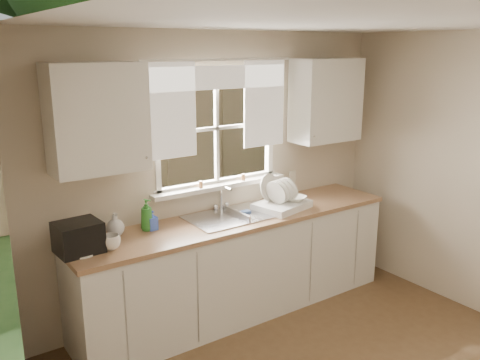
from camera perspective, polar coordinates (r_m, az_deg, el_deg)
room_walls at (r=3.17m, az=18.13°, el=-6.68°), size 3.62×4.02×2.50m
ceiling at (r=3.01m, az=19.08°, el=16.75°), size 3.60×4.00×0.02m
window at (r=4.58m, az=-2.51°, el=3.77°), size 1.38×0.16×1.06m
curtains at (r=4.48m, az=-2.22°, el=9.30°), size 1.50×0.03×0.81m
base_cabinets at (r=4.65m, az=-0.21°, el=-9.69°), size 3.00×0.62×0.87m
countertop at (r=4.48m, az=-0.22°, el=-4.38°), size 3.04×0.65×0.04m
upper_cabinet_left at (r=3.87m, az=-15.75°, el=6.69°), size 0.70×0.33×0.80m
upper_cabinet_right at (r=5.10m, az=9.64°, el=8.82°), size 0.70×0.33×0.80m
wall_outlet at (r=5.17m, az=5.90°, el=0.35°), size 0.08×0.01×0.12m
sill_jars at (r=4.61m, az=-1.96°, el=-0.08°), size 0.50×0.04×0.06m
sink at (r=4.52m, az=-0.45°, el=-4.90°), size 0.88×0.52×0.40m
dish_rack at (r=4.68m, az=4.65°, el=-2.43°), size 0.55×0.46×0.31m
bowl at (r=4.73m, az=6.31°, el=-2.09°), size 0.24×0.24×0.05m
soap_bottle_a at (r=4.18m, az=-10.44°, el=-3.87°), size 0.13×0.13×0.26m
soap_bottle_b at (r=4.19m, az=-9.83°, el=-4.48°), size 0.08×0.08×0.16m
soap_bottle_c at (r=4.13m, az=-13.85°, el=-4.86°), size 0.19×0.19×0.19m
saucer at (r=3.86m, az=-17.37°, el=-7.86°), size 0.20×0.20×0.01m
cup at (r=3.87m, az=-14.29°, el=-6.78°), size 0.16×0.16×0.11m
black_appliance at (r=3.86m, az=-17.70°, el=-6.15°), size 0.33×0.29×0.23m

